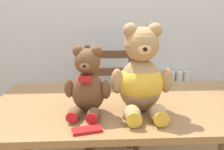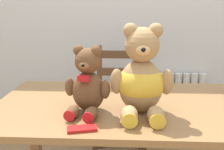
# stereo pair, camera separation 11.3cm
# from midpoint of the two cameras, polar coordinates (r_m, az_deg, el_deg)

# --- Properties ---
(radiator) EXTENTS (0.66, 0.10, 0.63)m
(radiator) POSITION_cam_midpoint_polar(r_m,az_deg,el_deg) (2.48, 14.08, -7.45)
(radiator) COLOR silver
(radiator) RESTS_ON ground_plane
(dining_table) EXTENTS (1.45, 0.72, 0.75)m
(dining_table) POSITION_cam_midpoint_polar(r_m,az_deg,el_deg) (1.32, 8.50, -10.84)
(dining_table) COLOR olive
(dining_table) RESTS_ON ground_plane
(wooden_chair_behind) EXTENTS (0.39, 0.40, 0.92)m
(wooden_chair_behind) POSITION_cam_midpoint_polar(r_m,az_deg,el_deg) (2.01, 3.54, -7.31)
(wooden_chair_behind) COLOR brown
(wooden_chair_behind) RESTS_ON ground_plane
(teddy_bear_left) EXTENTS (0.22, 0.23, 0.31)m
(teddy_bear_left) POSITION_cam_midpoint_polar(r_m,az_deg,el_deg) (1.13, -2.81, -2.10)
(teddy_bear_left) COLOR brown
(teddy_bear_left) RESTS_ON dining_table
(teddy_bear_right) EXTENTS (0.28, 0.28, 0.41)m
(teddy_bear_right) POSITION_cam_midpoint_polar(r_m,az_deg,el_deg) (1.13, 9.65, -0.82)
(teddy_bear_right) COLOR tan
(teddy_bear_right) RESTS_ON dining_table
(chocolate_bar) EXTENTS (0.12, 0.08, 0.01)m
(chocolate_bar) POSITION_cam_midpoint_polar(r_m,az_deg,el_deg) (1.01, -3.63, -12.22)
(chocolate_bar) COLOR red
(chocolate_bar) RESTS_ON dining_table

